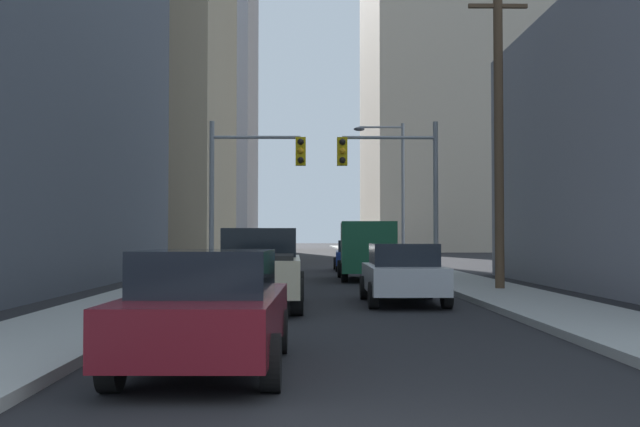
# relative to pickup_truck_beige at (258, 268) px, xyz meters

# --- Properties ---
(sidewalk_left) EXTENTS (2.65, 160.00, 0.15)m
(sidewalk_left) POSITION_rel_pickup_truck_beige_xyz_m (-3.08, 36.95, -0.86)
(sidewalk_left) COLOR #9E9E99
(sidewalk_left) RESTS_ON ground
(sidewalk_right) EXTENTS (2.65, 160.00, 0.15)m
(sidewalk_right) POSITION_rel_pickup_truck_beige_xyz_m (6.71, 36.95, -0.86)
(sidewalk_right) COLOR #9E9E99
(sidewalk_right) RESTS_ON ground
(pickup_truck_beige) EXTENTS (2.20, 5.43, 1.90)m
(pickup_truck_beige) POSITION_rel_pickup_truck_beige_xyz_m (0.00, 0.00, 0.00)
(pickup_truck_beige) COLOR #C6B793
(pickup_truck_beige) RESTS_ON ground
(cargo_van_green) EXTENTS (2.19, 5.28, 2.26)m
(cargo_van_green) POSITION_rel_pickup_truck_beige_xyz_m (3.54, 11.45, 0.35)
(cargo_van_green) COLOR #195938
(cargo_van_green) RESTS_ON ground
(sedan_maroon) EXTENTS (1.95, 4.24, 1.52)m
(sedan_maroon) POSITION_rel_pickup_truck_beige_xyz_m (-0.09, -8.40, -0.16)
(sedan_maroon) COLOR maroon
(sedan_maroon) RESTS_ON ground
(sedan_silver) EXTENTS (1.95, 4.22, 1.52)m
(sedan_silver) POSITION_rel_pickup_truck_beige_xyz_m (3.59, 0.91, -0.16)
(sedan_silver) COLOR #B7BABF
(sedan_silver) RESTS_ON ground
(sedan_blue) EXTENTS (1.96, 4.27, 1.52)m
(sedan_blue) POSITION_rel_pickup_truck_beige_xyz_m (3.55, 19.42, -0.16)
(sedan_blue) COLOR navy
(sedan_blue) RESTS_ON ground
(traffic_signal_near_left) EXTENTS (3.58, 0.44, 6.00)m
(traffic_signal_near_left) POSITION_rel_pickup_truck_beige_xyz_m (-0.84, 9.77, 3.10)
(traffic_signal_near_left) COLOR gray
(traffic_signal_near_left) RESTS_ON ground
(traffic_signal_near_right) EXTENTS (3.77, 0.44, 6.00)m
(traffic_signal_near_right) POSITION_rel_pickup_truck_beige_xyz_m (4.39, 9.77, 3.11)
(traffic_signal_near_right) COLOR gray
(traffic_signal_near_right) RESTS_ON ground
(utility_pole_right) EXTENTS (2.20, 0.28, 10.11)m
(utility_pole_right) POSITION_rel_pickup_truck_beige_xyz_m (6.98, 4.45, 4.40)
(utility_pole_right) COLOR brown
(utility_pole_right) RESTS_ON ground
(street_lamp_right) EXTENTS (2.59, 0.32, 7.50)m
(street_lamp_right) POSITION_rel_pickup_truck_beige_xyz_m (5.67, 19.93, 3.63)
(street_lamp_right) COLOR gray
(street_lamp_right) RESTS_ON ground
(building_left_mid_office) EXTENTS (21.57, 18.96, 29.98)m
(building_left_mid_office) POSITION_rel_pickup_truck_beige_xyz_m (-15.68, 36.93, 14.06)
(building_left_mid_office) COLOR tan
(building_left_mid_office) RESTS_ON ground
(building_left_far_tower) EXTENTS (17.94, 19.59, 62.57)m
(building_left_far_tower) POSITION_rel_pickup_truck_beige_xyz_m (-14.81, 80.13, 30.35)
(building_left_far_tower) COLOR #93939E
(building_left_far_tower) RESTS_ON ground
(building_right_far_highrise) EXTENTS (25.85, 29.98, 53.50)m
(building_right_far_highrise) POSITION_rel_pickup_truck_beige_xyz_m (22.07, 77.52, 25.82)
(building_right_far_highrise) COLOR #B7A893
(building_right_far_highrise) RESTS_ON ground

